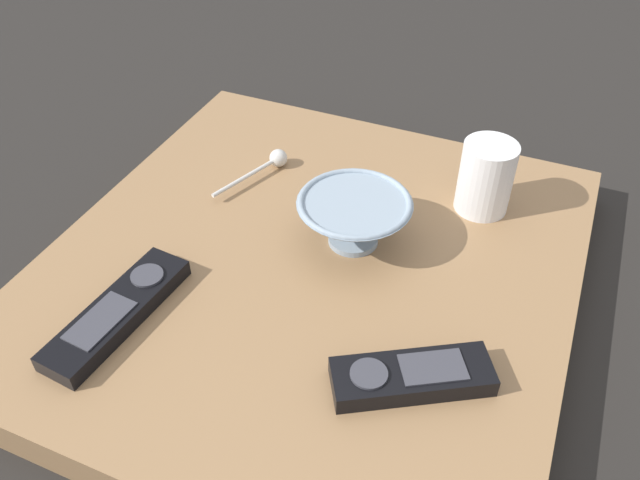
{
  "coord_description": "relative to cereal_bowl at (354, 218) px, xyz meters",
  "views": [
    {
      "loc": [
        0.55,
        0.25,
        0.6
      ],
      "look_at": [
        -0.02,
        0.01,
        0.07
      ],
      "focal_mm": 36.66,
      "sensor_mm": 36.0,
      "label": 1
    }
  ],
  "objects": [
    {
      "name": "coffee_mug",
      "position": [
        -0.13,
        0.13,
        0.01
      ],
      "size": [
        0.07,
        0.07,
        0.1
      ],
      "color": "white",
      "rests_on": "table"
    },
    {
      "name": "table",
      "position": [
        0.05,
        -0.04,
        -0.06
      ],
      "size": [
        0.68,
        0.64,
        0.05
      ],
      "color": "#936D47",
      "rests_on": "ground"
    },
    {
      "name": "tv_remote_far",
      "position": [
        0.18,
        0.13,
        -0.03
      ],
      "size": [
        0.13,
        0.17,
        0.03
      ],
      "color": "black",
      "rests_on": "table"
    },
    {
      "name": "tv_remote_near",
      "position": [
        0.23,
        -0.2,
        -0.03
      ],
      "size": [
        0.2,
        0.07,
        0.02
      ],
      "color": "black",
      "rests_on": "table"
    },
    {
      "name": "teaspoon",
      "position": [
        -0.11,
        -0.17,
        -0.02
      ],
      "size": [
        0.13,
        0.06,
        0.03
      ],
      "color": "silver",
      "rests_on": "table"
    },
    {
      "name": "ground_plane",
      "position": [
        0.05,
        -0.04,
        -0.09
      ],
      "size": [
        6.0,
        6.0,
        0.0
      ],
      "primitive_type": "plane",
      "color": "black"
    },
    {
      "name": "cereal_bowl",
      "position": [
        0.0,
        0.0,
        0.0
      ],
      "size": [
        0.14,
        0.14,
        0.07
      ],
      "color": "#8C9EAD",
      "rests_on": "table"
    }
  ]
}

